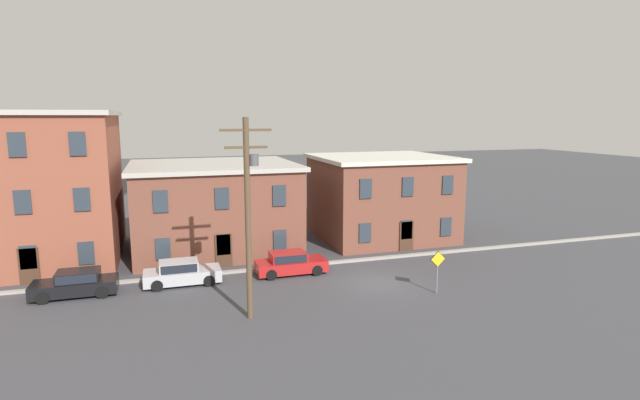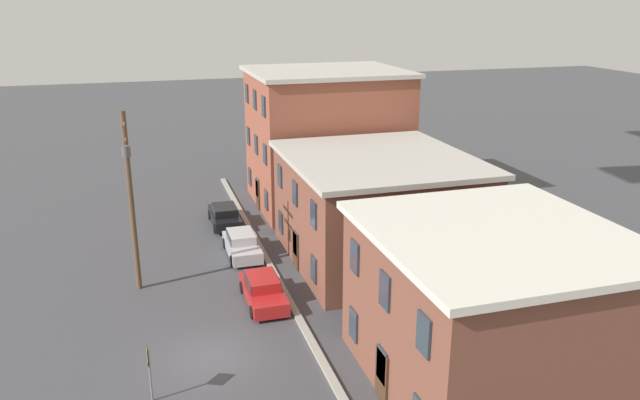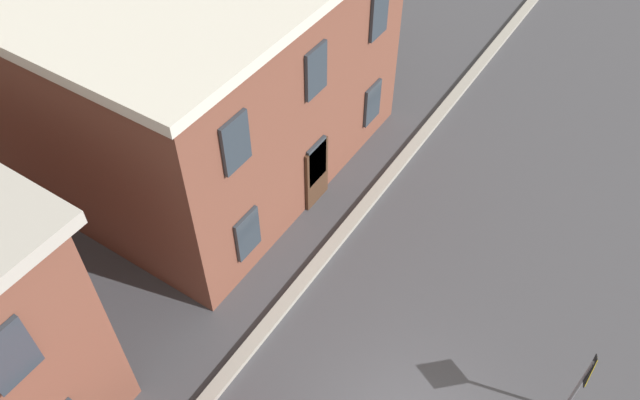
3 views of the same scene
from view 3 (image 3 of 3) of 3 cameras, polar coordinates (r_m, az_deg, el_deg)
name	(u,v)px [view 3 (image 3 of 3)]	position (r m, az deg, el deg)	size (l,w,h in m)	color
kerb_strip	(256,339)	(16.40, -5.88, -12.57)	(56.00, 0.36, 0.16)	#9E998E
apartment_far	(187,61)	(19.55, -12.03, 12.29)	(10.39, 9.66, 6.67)	brown
caution_sign	(585,378)	(15.18, 23.04, -14.75)	(0.94, 0.08, 2.46)	slate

